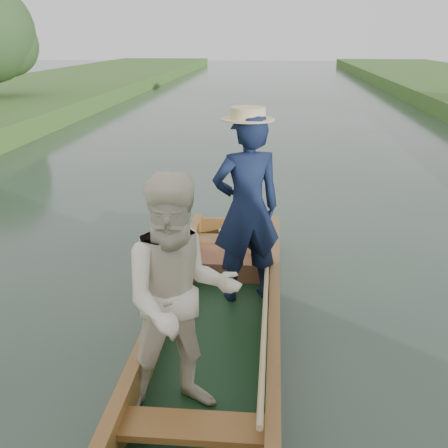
{
  "coord_description": "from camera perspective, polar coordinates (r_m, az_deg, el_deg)",
  "views": [
    {
      "loc": [
        0.47,
        -4.59,
        2.71
      ],
      "look_at": [
        0.0,
        0.6,
        0.95
      ],
      "focal_mm": 45.0,
      "sensor_mm": 36.0,
      "label": 1
    }
  ],
  "objects": [
    {
      "name": "ground",
      "position": [
        5.35,
        -0.59,
        -11.78
      ],
      "size": [
        120.0,
        120.0,
        0.0
      ],
      "primitive_type": "plane",
      "color": "#283D30",
      "rests_on": "ground"
    },
    {
      "name": "trees_far",
      "position": [
        15.8,
        -6.78,
        18.12
      ],
      "size": [
        22.91,
        13.5,
        4.69
      ],
      "color": "#47331E",
      "rests_on": "ground"
    },
    {
      "name": "punt",
      "position": [
        4.91,
        -0.8,
        -5.45
      ],
      "size": [
        1.3,
        5.0,
        2.04
      ],
      "color": "black",
      "rests_on": "ground"
    }
  ]
}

